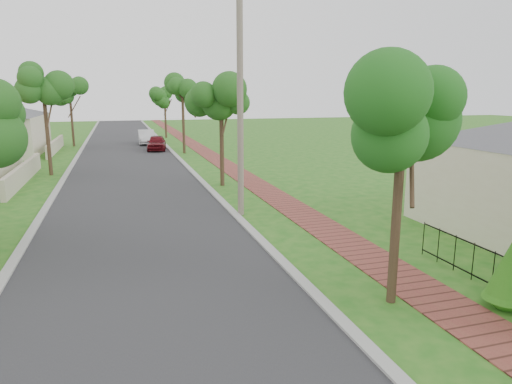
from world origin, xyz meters
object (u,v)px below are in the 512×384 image
parked_car_red (157,143)px  near_tree (403,121)px  parked_car_white (146,137)px  utility_pole (240,99)px

parked_car_red → near_tree: bearing=-77.6°
parked_car_red → near_tree: near_tree is taller
parked_car_white → utility_pole: 28.11m
parked_car_red → near_tree: 31.39m
utility_pole → near_tree: bearing=-81.3°
parked_car_red → parked_car_white: bearing=103.3°
parked_car_white → near_tree: (3.20, -36.29, 3.44)m
near_tree → utility_pole: 8.61m
parked_car_red → parked_car_white: parked_car_white is taller
parked_car_red → near_tree: size_ratio=0.72×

